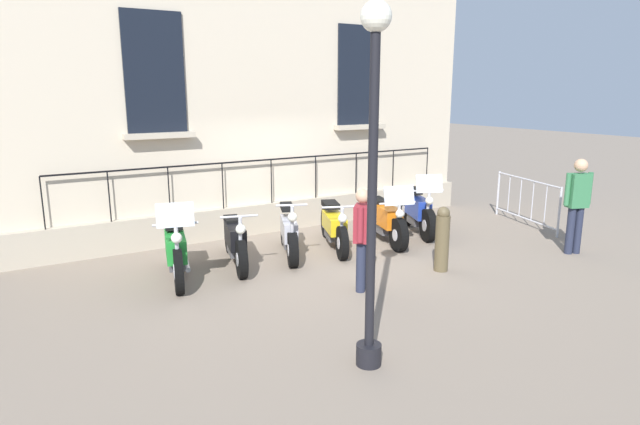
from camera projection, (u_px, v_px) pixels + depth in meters
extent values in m
plane|color=gray|center=(315.00, 252.00, 10.09)|extent=(60.00, 60.00, 0.00)
cube|color=beige|center=(259.00, 31.00, 11.02)|extent=(0.60, 10.25, 8.22)
cube|color=#B1A48F|center=(271.00, 217.00, 11.55)|extent=(0.20, 10.25, 0.62)
cube|color=black|center=(359.00, 76.00, 12.08)|extent=(0.06, 1.09, 2.15)
cube|color=#BCAE97|center=(360.00, 127.00, 12.26)|extent=(0.24, 1.29, 0.10)
cube|color=black|center=(154.00, 73.00, 9.81)|extent=(0.06, 1.09, 2.15)
cube|color=#BCAE97|center=(160.00, 135.00, 9.99)|extent=(0.24, 1.29, 0.10)
cube|color=black|center=(271.00, 159.00, 11.24)|extent=(0.03, 8.61, 0.03)
cylinder|color=black|center=(42.00, 203.00, 9.18)|extent=(0.02, 0.02, 0.92)
cylinder|color=black|center=(109.00, 197.00, 9.72)|extent=(0.02, 0.02, 0.92)
cylinder|color=black|center=(169.00, 191.00, 10.26)|extent=(0.02, 0.02, 0.92)
cylinder|color=black|center=(223.00, 186.00, 10.80)|extent=(0.02, 0.02, 0.92)
cylinder|color=black|center=(271.00, 181.00, 11.34)|extent=(0.02, 0.02, 0.92)
cylinder|color=black|center=(316.00, 177.00, 11.88)|extent=(0.02, 0.02, 0.92)
cylinder|color=black|center=(356.00, 173.00, 12.43)|extent=(0.02, 0.02, 0.92)
cylinder|color=black|center=(393.00, 170.00, 12.97)|extent=(0.02, 0.02, 0.92)
cylinder|color=black|center=(427.00, 167.00, 13.51)|extent=(0.02, 0.02, 0.92)
cylinder|color=black|center=(179.00, 272.00, 8.00)|extent=(0.69, 0.28, 0.68)
cylinder|color=silver|center=(179.00, 272.00, 8.00)|extent=(0.26, 0.20, 0.24)
cylinder|color=black|center=(174.00, 247.00, 9.22)|extent=(0.69, 0.28, 0.68)
cylinder|color=silver|center=(174.00, 247.00, 9.22)|extent=(0.26, 0.20, 0.24)
cube|color=#1E842D|center=(176.00, 246.00, 8.52)|extent=(0.94, 0.50, 0.36)
cube|color=#4C4C51|center=(176.00, 260.00, 8.67)|extent=(0.58, 0.36, 0.24)
cube|color=black|center=(173.00, 224.00, 8.79)|extent=(0.55, 0.38, 0.10)
cylinder|color=silver|center=(177.00, 248.00, 7.97)|extent=(0.17, 0.10, 0.71)
cylinder|color=silver|center=(175.00, 224.00, 7.94)|extent=(0.19, 0.64, 0.04)
sphere|color=white|center=(177.00, 238.00, 7.87)|extent=(0.16, 0.16, 0.16)
cylinder|color=silver|center=(186.00, 263.00, 8.90)|extent=(0.80, 0.27, 0.08)
cube|color=silver|center=(175.00, 215.00, 7.85)|extent=(0.24, 0.55, 0.36)
cylinder|color=black|center=(241.00, 259.00, 8.67)|extent=(0.64, 0.28, 0.62)
cylinder|color=silver|center=(241.00, 259.00, 8.67)|extent=(0.25, 0.20, 0.22)
cylinder|color=black|center=(230.00, 236.00, 10.04)|extent=(0.64, 0.28, 0.62)
cylinder|color=silver|center=(230.00, 236.00, 10.04)|extent=(0.25, 0.20, 0.22)
cube|color=black|center=(235.00, 235.00, 9.26)|extent=(0.94, 0.49, 0.36)
cube|color=#4C4C51|center=(235.00, 248.00, 9.41)|extent=(0.58, 0.35, 0.22)
cube|color=black|center=(232.00, 220.00, 9.56)|extent=(0.55, 0.36, 0.10)
cylinder|color=silver|center=(240.00, 238.00, 8.64)|extent=(0.17, 0.10, 0.69)
cylinder|color=silver|center=(239.00, 216.00, 8.61)|extent=(0.18, 0.59, 0.04)
sphere|color=white|center=(241.00, 229.00, 8.54)|extent=(0.16, 0.16, 0.16)
cylinder|color=silver|center=(242.00, 250.00, 9.64)|extent=(0.81, 0.28, 0.08)
cylinder|color=black|center=(293.00, 250.00, 9.21)|extent=(0.61, 0.37, 0.60)
cylinder|color=silver|center=(293.00, 250.00, 9.21)|extent=(0.26, 0.24, 0.21)
cylinder|color=black|center=(285.00, 230.00, 10.54)|extent=(0.61, 0.37, 0.60)
cylinder|color=silver|center=(285.00, 230.00, 10.54)|extent=(0.26, 0.24, 0.21)
cube|color=#B2B2BC|center=(289.00, 229.00, 9.78)|extent=(0.93, 0.57, 0.34)
cube|color=#4C4C51|center=(289.00, 240.00, 9.93)|extent=(0.58, 0.39, 0.21)
cube|color=black|center=(287.00, 207.00, 10.06)|extent=(0.55, 0.39, 0.10)
cylinder|color=silver|center=(292.00, 228.00, 9.18)|extent=(0.17, 0.12, 0.77)
cylinder|color=silver|center=(292.00, 205.00, 9.14)|extent=(0.24, 0.51, 0.04)
sphere|color=white|center=(292.00, 217.00, 9.07)|extent=(0.16, 0.16, 0.16)
cylinder|color=silver|center=(295.00, 243.00, 10.15)|extent=(0.79, 0.38, 0.08)
cylinder|color=black|center=(342.00, 243.00, 9.61)|extent=(0.61, 0.34, 0.61)
cylinder|color=silver|center=(342.00, 243.00, 9.61)|extent=(0.25, 0.21, 0.21)
cylinder|color=black|center=(326.00, 222.00, 11.10)|extent=(0.61, 0.34, 0.61)
cylinder|color=silver|center=(326.00, 222.00, 11.10)|extent=(0.25, 0.21, 0.21)
cube|color=gold|center=(334.00, 223.00, 10.26)|extent=(1.01, 0.64, 0.31)
cube|color=#4C4C51|center=(333.00, 233.00, 10.41)|extent=(0.63, 0.44, 0.21)
cube|color=black|center=(330.00, 204.00, 10.57)|extent=(0.60, 0.46, 0.10)
cylinder|color=silver|center=(342.00, 225.00, 9.59)|extent=(0.17, 0.11, 0.64)
cylinder|color=silver|center=(341.00, 207.00, 9.57)|extent=(0.28, 0.65, 0.04)
sphere|color=white|center=(343.00, 218.00, 9.49)|extent=(0.16, 0.16, 0.16)
cylinder|color=silver|center=(340.00, 235.00, 10.64)|extent=(0.83, 0.39, 0.08)
cylinder|color=black|center=(399.00, 235.00, 10.10)|extent=(0.65, 0.31, 0.63)
cylinder|color=silver|center=(399.00, 235.00, 10.10)|extent=(0.26, 0.22, 0.22)
cylinder|color=black|center=(371.00, 217.00, 11.50)|extent=(0.65, 0.31, 0.63)
cylinder|color=silver|center=(371.00, 217.00, 11.50)|extent=(0.26, 0.22, 0.22)
cube|color=orange|center=(385.00, 215.00, 10.70)|extent=(1.08, 0.59, 0.38)
cube|color=#4C4C51|center=(383.00, 226.00, 10.86)|extent=(0.67, 0.42, 0.22)
cube|color=black|center=(378.00, 201.00, 11.05)|extent=(0.64, 0.44, 0.10)
cylinder|color=silver|center=(398.00, 219.00, 10.09)|extent=(0.17, 0.10, 0.60)
cylinder|color=silver|center=(397.00, 203.00, 10.07)|extent=(0.23, 0.70, 0.04)
sphere|color=white|center=(400.00, 214.00, 9.99)|extent=(0.16, 0.16, 0.16)
cylinder|color=silver|center=(387.00, 229.00, 11.12)|extent=(0.91, 0.33, 0.08)
cube|color=silver|center=(399.00, 196.00, 9.98)|extent=(0.28, 0.59, 0.36)
cylinder|color=black|center=(428.00, 225.00, 10.75)|extent=(0.66, 0.39, 0.66)
cylinder|color=silver|center=(428.00, 225.00, 10.75)|extent=(0.28, 0.24, 0.23)
cylinder|color=black|center=(407.00, 210.00, 12.07)|extent=(0.66, 0.39, 0.66)
cylinder|color=silver|center=(407.00, 210.00, 12.07)|extent=(0.28, 0.24, 0.23)
cube|color=#1E389E|center=(418.00, 207.00, 11.31)|extent=(0.94, 0.61, 0.39)
cube|color=#4C4C51|center=(416.00, 218.00, 11.47)|extent=(0.59, 0.42, 0.23)
cube|color=black|center=(413.00, 191.00, 11.60)|extent=(0.57, 0.44, 0.10)
cylinder|color=silver|center=(428.00, 208.00, 10.72)|extent=(0.17, 0.12, 0.69)
cylinder|color=silver|center=(428.00, 191.00, 10.70)|extent=(0.28, 0.61, 0.04)
sphere|color=white|center=(429.00, 201.00, 10.62)|extent=(0.16, 0.16, 0.16)
cylinder|color=silver|center=(420.00, 222.00, 11.69)|extent=(0.78, 0.38, 0.08)
cube|color=silver|center=(429.00, 184.00, 10.60)|extent=(0.31, 0.53, 0.36)
cylinder|color=black|center=(369.00, 354.00, 5.97)|extent=(0.28, 0.28, 0.24)
cylinder|color=black|center=(372.00, 205.00, 5.59)|extent=(0.10, 0.10, 3.60)
sphere|color=white|center=(376.00, 16.00, 5.18)|extent=(0.31, 0.31, 0.31)
cylinder|color=#B7B7BF|center=(498.00, 193.00, 13.05)|extent=(0.05, 0.05, 1.05)
cylinder|color=#B7B7BF|center=(559.00, 212.00, 11.00)|extent=(0.05, 0.05, 1.05)
cylinder|color=#B7B7BF|center=(528.00, 180.00, 11.92)|extent=(2.10, 0.64, 0.04)
cylinder|color=#B7B7BF|center=(525.00, 218.00, 12.11)|extent=(2.10, 0.64, 0.04)
cylinder|color=#B7B7BF|center=(509.00, 193.00, 12.62)|extent=(0.02, 0.02, 0.87)
cylinder|color=#B7B7BF|center=(520.00, 197.00, 12.22)|extent=(0.02, 0.02, 0.87)
cylinder|color=#B7B7BF|center=(533.00, 200.00, 11.81)|extent=(0.02, 0.02, 0.87)
cylinder|color=#B7B7BF|center=(546.00, 204.00, 11.40)|extent=(0.02, 0.02, 0.87)
cylinder|color=brown|center=(442.00, 243.00, 8.99)|extent=(0.23, 0.23, 0.94)
sphere|color=brown|center=(444.00, 213.00, 8.88)|extent=(0.21, 0.21, 0.21)
cylinder|color=#23283D|center=(361.00, 267.00, 8.06)|extent=(0.14, 0.14, 0.77)
cylinder|color=#23283D|center=(362.00, 264.00, 8.22)|extent=(0.14, 0.14, 0.77)
cube|color=maroon|center=(362.00, 223.00, 7.99)|extent=(0.41, 0.41, 0.54)
sphere|color=tan|center=(363.00, 196.00, 7.90)|extent=(0.21, 0.21, 0.21)
cylinder|color=maroon|center=(360.00, 225.00, 7.78)|extent=(0.09, 0.09, 0.52)
cylinder|color=maroon|center=(364.00, 218.00, 8.20)|extent=(0.09, 0.09, 0.52)
cylinder|color=#23283D|center=(570.00, 231.00, 9.94)|extent=(0.14, 0.14, 0.87)
cylinder|color=#23283D|center=(578.00, 230.00, 9.96)|extent=(0.14, 0.14, 0.87)
cube|color=#337247|center=(578.00, 190.00, 9.78)|extent=(0.33, 0.41, 0.62)
sphere|color=tan|center=(581.00, 165.00, 9.68)|extent=(0.24, 0.24, 0.24)
cylinder|color=#337247|center=(568.00, 189.00, 9.74)|extent=(0.09, 0.09, 0.59)
cylinder|color=#337247|center=(589.00, 188.00, 9.82)|extent=(0.09, 0.09, 0.59)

